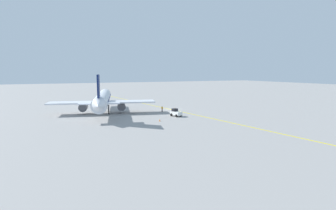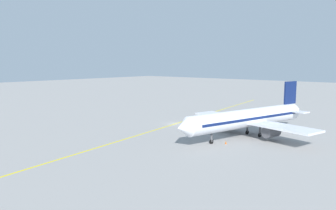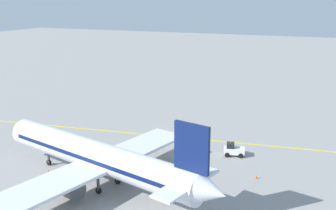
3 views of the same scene
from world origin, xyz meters
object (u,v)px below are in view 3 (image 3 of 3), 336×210
airplane_at_gate (98,157)px  traffic_cone_near_nose (48,171)px  ground_crew_worker (183,144)px  traffic_cone_mid_apron (256,177)px  baggage_tug_white (233,150)px

airplane_at_gate → traffic_cone_near_nose: size_ratio=63.90×
airplane_at_gate → ground_crew_worker: size_ratio=20.92×
ground_crew_worker → traffic_cone_mid_apron: 13.65m
ground_crew_worker → baggage_tug_white: bearing=-86.5°
ground_crew_worker → traffic_cone_near_nose: 20.09m
baggage_tug_white → airplane_at_gate: bearing=140.9°
airplane_at_gate → traffic_cone_mid_apron: airplane_at_gate is taller
traffic_cone_mid_apron → airplane_at_gate: bearing=118.5°
baggage_tug_white → traffic_cone_near_nose: size_ratio=5.97×
traffic_cone_near_nose → airplane_at_gate: bearing=-92.3°
airplane_at_gate → traffic_cone_mid_apron: bearing=-61.5°
airplane_at_gate → baggage_tug_white: bearing=-39.1°
baggage_tug_white → traffic_cone_near_nose: (-15.50, 21.02, -0.63)m
airplane_at_gate → traffic_cone_near_nose: bearing=87.7°
airplane_at_gate → traffic_cone_near_nose: (0.32, 8.16, -3.43)m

